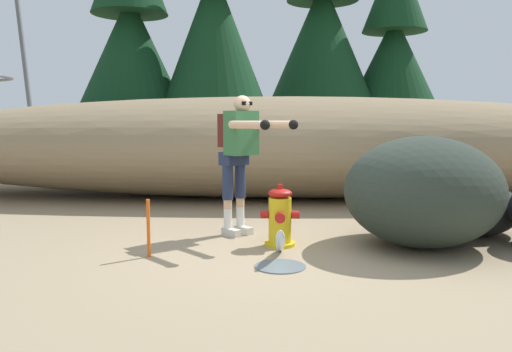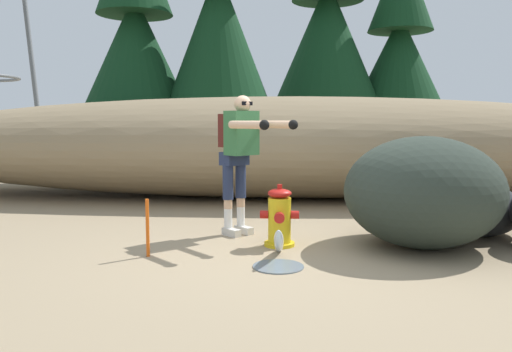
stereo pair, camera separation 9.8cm
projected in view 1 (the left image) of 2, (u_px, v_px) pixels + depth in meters
The scene contains 12 objects.
ground_plane at pixel (283, 252), 5.51m from camera, with size 56.00×56.00×0.04m, color #998466.
dirt_embankment at pixel (281, 147), 9.30m from camera, with size 15.65×3.20×1.82m, color #897556.
fire_hydrant at pixel (280, 218), 5.68m from camera, with size 0.43×0.39×0.69m.
hydrant_water_jet at pixel (280, 248), 5.11m from camera, with size 0.49×0.93×0.45m.
utility_worker at pixel (240, 147), 6.10m from camera, with size 0.96×0.96×1.69m.
boulder_large at pixel (423, 191), 5.65m from camera, with size 1.80×1.71×1.23m, color #29332B.
boulder_mid at pixel (482, 210), 6.24m from camera, with size 1.04×0.83×0.62m, color #2B2D2F.
pine_tree_far_left at pixel (130, 33), 11.81m from camera, with size 2.71×2.71×6.26m.
pine_tree_left at pixel (214, 10), 11.56m from camera, with size 2.43×2.43×6.95m.
pine_tree_center at pixel (322, 20), 13.52m from camera, with size 2.92×2.92×7.33m.
pine_tree_right at pixel (394, 47), 13.89m from camera, with size 2.69×2.69×6.10m.
survey_stake at pixel (148, 228), 5.21m from camera, with size 0.04×0.04×0.60m, color #E55914.
Camera 1 is at (-0.07, -5.40, 1.40)m, focal length 35.86 mm.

